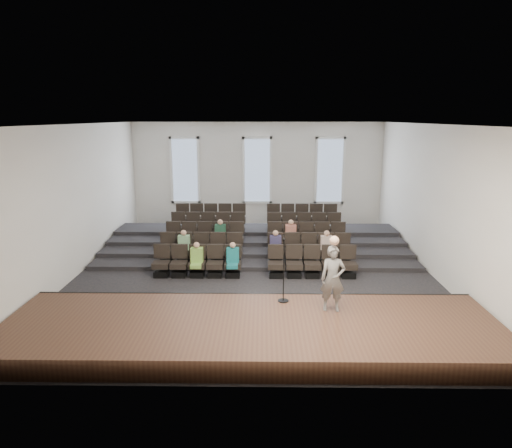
# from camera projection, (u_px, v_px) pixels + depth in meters

# --- Properties ---
(ground) EXTENTS (14.00, 14.00, 0.00)m
(ground) POSITION_uv_depth(u_px,v_px,m) (255.00, 271.00, 15.87)
(ground) COLOR black
(ground) RESTS_ON ground
(ceiling) EXTENTS (12.00, 14.00, 0.02)m
(ceiling) POSITION_uv_depth(u_px,v_px,m) (255.00, 124.00, 14.72)
(ceiling) COLOR white
(ceiling) RESTS_ON ground
(wall_back) EXTENTS (12.00, 0.04, 5.00)m
(wall_back) POSITION_uv_depth(u_px,v_px,m) (257.00, 174.00, 22.13)
(wall_back) COLOR silver
(wall_back) RESTS_ON ground
(wall_front) EXTENTS (12.00, 0.04, 5.00)m
(wall_front) POSITION_uv_depth(u_px,v_px,m) (248.00, 268.00, 8.46)
(wall_front) COLOR silver
(wall_front) RESTS_ON ground
(wall_left) EXTENTS (0.04, 14.00, 5.00)m
(wall_left) POSITION_uv_depth(u_px,v_px,m) (77.00, 200.00, 15.38)
(wall_left) COLOR silver
(wall_left) RESTS_ON ground
(wall_right) EXTENTS (0.04, 14.00, 5.00)m
(wall_right) POSITION_uv_depth(u_px,v_px,m) (435.00, 201.00, 15.21)
(wall_right) COLOR silver
(wall_right) RESTS_ON ground
(stage) EXTENTS (11.80, 3.60, 0.50)m
(stage) POSITION_uv_depth(u_px,v_px,m) (251.00, 331.00, 10.85)
(stage) COLOR #462C1E
(stage) RESTS_ON ground
(stage_lip) EXTENTS (11.80, 0.06, 0.52)m
(stage_lip) POSITION_uv_depth(u_px,v_px,m) (253.00, 302.00, 12.57)
(stage_lip) COLOR black
(stage_lip) RESTS_ON ground
(risers) EXTENTS (11.80, 4.80, 0.60)m
(risers) POSITION_uv_depth(u_px,v_px,m) (256.00, 241.00, 18.91)
(risers) COLOR black
(risers) RESTS_ON ground
(seating_rows) EXTENTS (6.80, 4.70, 1.67)m
(seating_rows) POSITION_uv_depth(u_px,v_px,m) (256.00, 240.00, 17.21)
(seating_rows) COLOR black
(seating_rows) RESTS_ON ground
(windows) EXTENTS (8.44, 0.10, 3.24)m
(windows) POSITION_uv_depth(u_px,v_px,m) (257.00, 171.00, 22.02)
(windows) COLOR white
(windows) RESTS_ON wall_back
(audience) EXTENTS (5.45, 2.64, 1.10)m
(audience) POSITION_uv_depth(u_px,v_px,m) (247.00, 244.00, 16.12)
(audience) COLOR #7DB147
(audience) RESTS_ON seating_rows
(speaker) EXTENTS (0.63, 0.43, 1.66)m
(speaker) POSITION_uv_depth(u_px,v_px,m) (333.00, 279.00, 11.26)
(speaker) COLOR #605E5B
(speaker) RESTS_ON stage
(mic_stand) EXTENTS (0.29, 0.29, 1.72)m
(mic_stand) POSITION_uv_depth(u_px,v_px,m) (283.00, 283.00, 11.88)
(mic_stand) COLOR black
(mic_stand) RESTS_ON stage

